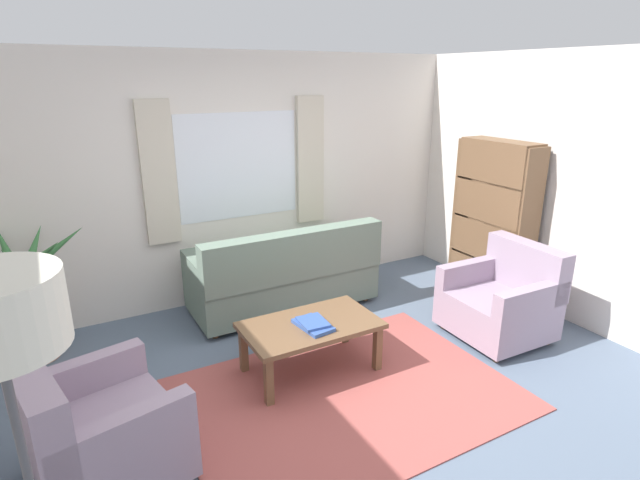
{
  "coord_description": "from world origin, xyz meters",
  "views": [
    {
      "loc": [
        -1.8,
        -2.79,
        2.35
      ],
      "look_at": [
        0.14,
        0.7,
        1.04
      ],
      "focal_mm": 28.19,
      "sensor_mm": 36.0,
      "label": 1
    }
  ],
  "objects_px": {
    "book_stack_on_table": "(313,324)",
    "armchair_left": "(94,432)",
    "coffee_table": "(311,329)",
    "armchair_right": "(502,300)",
    "potted_plant": "(26,300)",
    "bookshelf": "(493,227)",
    "couch": "(285,276)"
  },
  "relations": [
    {
      "from": "book_stack_on_table",
      "to": "armchair_left",
      "type": "bearing_deg",
      "value": -167.19
    },
    {
      "from": "armchair_left",
      "to": "coffee_table",
      "type": "relative_size",
      "value": 0.9
    },
    {
      "from": "armchair_right",
      "to": "book_stack_on_table",
      "type": "xyz_separation_m",
      "value": [
        -1.87,
        0.26,
        0.11
      ]
    },
    {
      "from": "book_stack_on_table",
      "to": "potted_plant",
      "type": "relative_size",
      "value": 0.29
    },
    {
      "from": "armchair_left",
      "to": "bookshelf",
      "type": "distance_m",
      "value": 4.22
    },
    {
      "from": "armchair_right",
      "to": "coffee_table",
      "type": "relative_size",
      "value": 0.8
    },
    {
      "from": "armchair_left",
      "to": "bookshelf",
      "type": "height_order",
      "value": "bookshelf"
    },
    {
      "from": "coffee_table",
      "to": "book_stack_on_table",
      "type": "relative_size",
      "value": 3.05
    },
    {
      "from": "book_stack_on_table",
      "to": "potted_plant",
      "type": "bearing_deg",
      "value": 144.94
    },
    {
      "from": "book_stack_on_table",
      "to": "bookshelf",
      "type": "xyz_separation_m",
      "value": [
        2.44,
        0.45,
        0.34
      ]
    },
    {
      "from": "couch",
      "to": "armchair_left",
      "type": "bearing_deg",
      "value": 38.67
    },
    {
      "from": "coffee_table",
      "to": "potted_plant",
      "type": "height_order",
      "value": "potted_plant"
    },
    {
      "from": "book_stack_on_table",
      "to": "couch",
      "type": "bearing_deg",
      "value": 74.75
    },
    {
      "from": "armchair_right",
      "to": "armchair_left",
      "type": "bearing_deg",
      "value": -86.49
    },
    {
      "from": "bookshelf",
      "to": "couch",
      "type": "bearing_deg",
      "value": 69.68
    },
    {
      "from": "couch",
      "to": "armchair_right",
      "type": "xyz_separation_m",
      "value": [
        1.54,
        -1.49,
        -0.01
      ]
    },
    {
      "from": "couch",
      "to": "potted_plant",
      "type": "height_order",
      "value": "potted_plant"
    },
    {
      "from": "book_stack_on_table",
      "to": "armchair_right",
      "type": "bearing_deg",
      "value": -7.99
    },
    {
      "from": "couch",
      "to": "coffee_table",
      "type": "distance_m",
      "value": 1.21
    },
    {
      "from": "coffee_table",
      "to": "book_stack_on_table",
      "type": "height_order",
      "value": "book_stack_on_table"
    },
    {
      "from": "armchair_right",
      "to": "potted_plant",
      "type": "distance_m",
      "value": 4.21
    },
    {
      "from": "couch",
      "to": "armchair_right",
      "type": "bearing_deg",
      "value": 135.88
    },
    {
      "from": "armchair_left",
      "to": "book_stack_on_table",
      "type": "bearing_deg",
      "value": -89.15
    },
    {
      "from": "armchair_left",
      "to": "coffee_table",
      "type": "height_order",
      "value": "armchair_left"
    },
    {
      "from": "coffee_table",
      "to": "bookshelf",
      "type": "xyz_separation_m",
      "value": [
        2.43,
        0.38,
        0.42
      ]
    },
    {
      "from": "couch",
      "to": "armchair_left",
      "type": "xyz_separation_m",
      "value": [
        -2.01,
        -1.61,
        -0.01
      ]
    },
    {
      "from": "book_stack_on_table",
      "to": "bookshelf",
      "type": "distance_m",
      "value": 2.51
    },
    {
      "from": "armchair_right",
      "to": "bookshelf",
      "type": "xyz_separation_m",
      "value": [
        0.57,
        0.71,
        0.45
      ]
    },
    {
      "from": "armchair_left",
      "to": "bookshelf",
      "type": "xyz_separation_m",
      "value": [
        4.12,
        0.83,
        0.45
      ]
    },
    {
      "from": "armchair_right",
      "to": "book_stack_on_table",
      "type": "bearing_deg",
      "value": -96.39
    },
    {
      "from": "couch",
      "to": "coffee_table",
      "type": "relative_size",
      "value": 1.73
    },
    {
      "from": "couch",
      "to": "coffee_table",
      "type": "bearing_deg",
      "value": 74.45
    }
  ]
}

